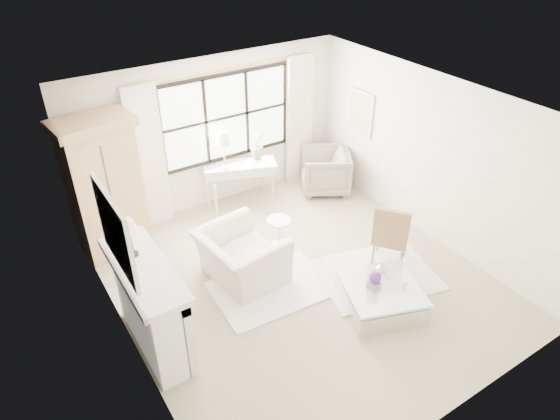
# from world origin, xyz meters

# --- Properties ---
(floor) EXTENTS (5.50, 5.50, 0.00)m
(floor) POSITION_xyz_m (0.00, 0.00, 0.00)
(floor) COLOR tan
(floor) RESTS_ON ground
(ceiling) EXTENTS (5.50, 5.50, 0.00)m
(ceiling) POSITION_xyz_m (0.00, 0.00, 2.70)
(ceiling) COLOR white
(ceiling) RESTS_ON ground
(wall_back) EXTENTS (5.00, 0.00, 5.00)m
(wall_back) POSITION_xyz_m (0.00, 2.75, 1.35)
(wall_back) COLOR white
(wall_back) RESTS_ON ground
(wall_front) EXTENTS (5.00, 0.00, 5.00)m
(wall_front) POSITION_xyz_m (0.00, -2.75, 1.35)
(wall_front) COLOR beige
(wall_front) RESTS_ON ground
(wall_left) EXTENTS (0.00, 5.50, 5.50)m
(wall_left) POSITION_xyz_m (-2.50, 0.00, 1.35)
(wall_left) COLOR beige
(wall_left) RESTS_ON ground
(wall_right) EXTENTS (0.00, 5.50, 5.50)m
(wall_right) POSITION_xyz_m (2.50, 0.00, 1.35)
(wall_right) COLOR silver
(wall_right) RESTS_ON ground
(window_pane) EXTENTS (2.40, 0.02, 1.50)m
(window_pane) POSITION_xyz_m (0.30, 2.73, 1.60)
(window_pane) COLOR white
(window_pane) RESTS_ON wall_back
(window_frame) EXTENTS (2.50, 0.04, 1.50)m
(window_frame) POSITION_xyz_m (0.30, 2.72, 1.60)
(window_frame) COLOR black
(window_frame) RESTS_ON wall_back
(curtain_rod) EXTENTS (3.30, 0.04, 0.04)m
(curtain_rod) POSITION_xyz_m (0.30, 2.67, 2.47)
(curtain_rod) COLOR #AD823C
(curtain_rod) RESTS_ON wall_back
(curtain_left) EXTENTS (0.55, 0.10, 2.47)m
(curtain_left) POSITION_xyz_m (-1.20, 2.65, 1.24)
(curtain_left) COLOR silver
(curtain_left) RESTS_ON ground
(curtain_right) EXTENTS (0.55, 0.10, 2.47)m
(curtain_right) POSITION_xyz_m (1.80, 2.65, 1.24)
(curtain_right) COLOR silver
(curtain_right) RESTS_ON ground
(fireplace) EXTENTS (0.58, 1.66, 1.26)m
(fireplace) POSITION_xyz_m (-2.27, 0.00, 0.65)
(fireplace) COLOR silver
(fireplace) RESTS_ON ground
(mirror_frame) EXTENTS (0.05, 1.15, 0.95)m
(mirror_frame) POSITION_xyz_m (-2.47, 0.00, 1.84)
(mirror_frame) COLOR silver
(mirror_frame) RESTS_ON wall_left
(mirror_glass) EXTENTS (0.02, 1.00, 0.80)m
(mirror_glass) POSITION_xyz_m (-2.44, 0.00, 1.84)
(mirror_glass) COLOR silver
(mirror_glass) RESTS_ON wall_left
(art_frame) EXTENTS (0.04, 0.62, 0.82)m
(art_frame) POSITION_xyz_m (2.47, 1.70, 1.55)
(art_frame) COLOR silver
(art_frame) RESTS_ON wall_right
(art_canvas) EXTENTS (0.01, 0.52, 0.72)m
(art_canvas) POSITION_xyz_m (2.45, 1.70, 1.55)
(art_canvas) COLOR beige
(art_canvas) RESTS_ON wall_right
(mantel_lamp) EXTENTS (0.22, 0.22, 0.51)m
(mantel_lamp) POSITION_xyz_m (-2.26, 0.27, 1.65)
(mantel_lamp) COLOR black
(mantel_lamp) RESTS_ON fireplace
(armoire) EXTENTS (1.19, 0.82, 2.24)m
(armoire) POSITION_xyz_m (-2.03, 2.31, 1.14)
(armoire) COLOR tan
(armoire) RESTS_ON floor
(console_table) EXTENTS (1.37, 0.89, 0.80)m
(console_table) POSITION_xyz_m (0.35, 2.43, 0.40)
(console_table) COLOR silver
(console_table) RESTS_ON floor
(console_lamp) EXTENTS (0.28, 0.28, 0.69)m
(console_lamp) POSITION_xyz_m (0.06, 2.43, 1.36)
(console_lamp) COLOR #C38A43
(console_lamp) RESTS_ON console_table
(orchid_plant) EXTENTS (0.33, 0.29, 0.52)m
(orchid_plant) POSITION_xyz_m (0.75, 2.45, 1.06)
(orchid_plant) COLOR #566E49
(orchid_plant) RESTS_ON console_table
(side_table) EXTENTS (0.40, 0.40, 0.51)m
(side_table) POSITION_xyz_m (0.21, 0.91, 0.33)
(side_table) COLOR white
(side_table) RESTS_ON floor
(rug_left) EXTENTS (1.74, 1.28, 0.03)m
(rug_left) POSITION_xyz_m (-0.46, 0.07, 0.01)
(rug_left) COLOR white
(rug_left) RESTS_ON floor
(rug_right) EXTENTS (1.99, 1.67, 0.03)m
(rug_right) POSITION_xyz_m (1.03, -0.53, 0.02)
(rug_right) COLOR silver
(rug_right) RESTS_ON floor
(club_armchair) EXTENTS (1.17, 1.30, 0.78)m
(club_armchair) POSITION_xyz_m (-0.69, 0.54, 0.39)
(club_armchair) COLOR silver
(club_armchair) RESTS_ON floor
(wingback_chair) EXTENTS (1.22, 1.21, 0.82)m
(wingback_chair) POSITION_xyz_m (1.94, 1.96, 0.41)
(wingback_chair) COLOR gray
(wingback_chair) RESTS_ON floor
(french_chair) EXTENTS (0.67, 0.67, 1.08)m
(french_chair) POSITION_xyz_m (1.38, -0.41, 0.31)
(french_chair) COLOR olive
(french_chair) RESTS_ON floor
(coffee_table) EXTENTS (1.28, 1.28, 0.38)m
(coffee_table) POSITION_xyz_m (0.61, -1.07, 0.18)
(coffee_table) COLOR silver
(coffee_table) RESTS_ON floor
(planter_box) EXTENTS (0.15, 0.15, 0.11)m
(planter_box) POSITION_xyz_m (0.49, -1.03, 0.43)
(planter_box) COLOR slate
(planter_box) RESTS_ON coffee_table
(planter_flowers) EXTENTS (0.17, 0.17, 0.17)m
(planter_flowers) POSITION_xyz_m (0.49, -1.03, 0.57)
(planter_flowers) COLOR #4C2A69
(planter_flowers) RESTS_ON planter_box
(pillar_candle) EXTENTS (0.09, 0.09, 0.12)m
(pillar_candle) POSITION_xyz_m (0.85, -1.23, 0.44)
(pillar_candle) COLOR silver
(pillar_candle) RESTS_ON coffee_table
(coffee_vase) EXTENTS (0.17, 0.17, 0.14)m
(coffee_vase) POSITION_xyz_m (0.81, -0.82, 0.45)
(coffee_vase) COLOR silver
(coffee_vase) RESTS_ON coffee_table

